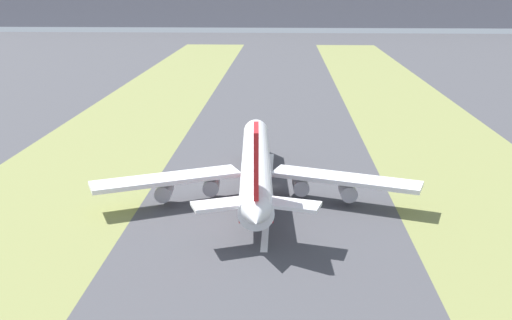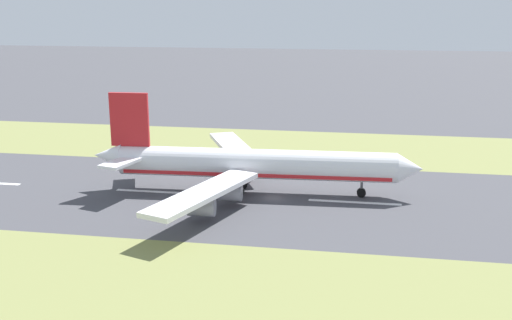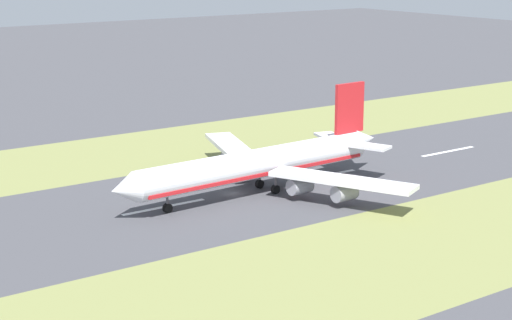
{
  "view_description": "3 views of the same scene",
  "coord_description": "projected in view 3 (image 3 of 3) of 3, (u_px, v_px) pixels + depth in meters",
  "views": [
    {
      "loc": [
        2.87,
        -121.82,
        42.24
      ],
      "look_at": [
        -2.61,
        -4.01,
        7.0
      ],
      "focal_mm": 42.0,
      "sensor_mm": 36.0,
      "label": 1
    },
    {
      "loc": [
        112.54,
        15.43,
        37.69
      ],
      "look_at": [
        -2.61,
        -4.01,
        7.0
      ],
      "focal_mm": 42.0,
      "sensor_mm": 36.0,
      "label": 2
    },
    {
      "loc": [
        -138.82,
        93.36,
        48.5
      ],
      "look_at": [
        -2.61,
        -4.01,
        7.0
      ],
      "focal_mm": 60.0,
      "sensor_mm": 36.0,
      "label": 3
    }
  ],
  "objects": [
    {
      "name": "ground_plane",
      "position": [
        233.0,
        194.0,
        173.98
      ],
      "size": [
        800.0,
        800.0,
        0.0
      ],
      "primitive_type": "plane",
      "color": "#424247"
    },
    {
      "name": "grass_median_west",
      "position": [
        388.0,
        256.0,
        138.44
      ],
      "size": [
        40.0,
        600.0,
        0.01
      ],
      "primitive_type": "cube",
      "color": "olive",
      "rests_on": "ground"
    },
    {
      "name": "centreline_dash_mid",
      "position": [
        323.0,
        176.0,
        187.53
      ],
      "size": [
        1.2,
        18.0,
        0.01
      ],
      "primitive_type": "cube",
      "color": "silver",
      "rests_on": "ground"
    },
    {
      "name": "centreline_dash_far",
      "position": [
        164.0,
        207.0,
        164.95
      ],
      "size": [
        1.2,
        18.0,
        0.01
      ],
      "primitive_type": "cube",
      "color": "silver",
      "rests_on": "ground"
    },
    {
      "name": "airplane_main_jet",
      "position": [
        263.0,
        163.0,
        173.88
      ],
      "size": [
        64.06,
        67.18,
        20.2
      ],
      "color": "white",
      "rests_on": "ground"
    },
    {
      "name": "centreline_dash_near",
      "position": [
        448.0,
        151.0,
        210.11
      ],
      "size": [
        1.2,
        18.0,
        0.01
      ],
      "primitive_type": "cube",
      "color": "silver",
      "rests_on": "ground"
    },
    {
      "name": "grass_median_east",
      "position": [
        130.0,
        152.0,
        209.51
      ],
      "size": [
        40.0,
        600.0,
        0.01
      ],
      "primitive_type": "cube",
      "color": "olive",
      "rests_on": "ground"
    }
  ]
}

